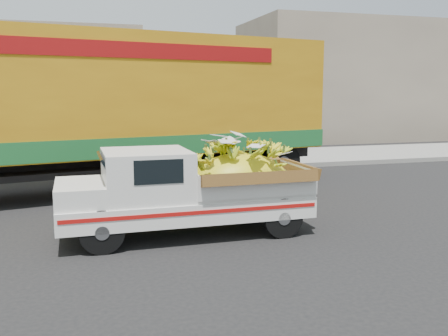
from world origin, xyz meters
name	(u,v)px	position (x,y,z in m)	size (l,w,h in m)	color
ground	(183,240)	(0.00, 0.00, 0.00)	(100.00, 100.00, 0.00)	black
curb	(135,172)	(0.00, 6.91, 0.07)	(60.00, 0.25, 0.15)	gray
sidewalk	(128,163)	(0.00, 9.01, 0.07)	(60.00, 4.00, 0.14)	gray
building_right	(376,82)	(14.00, 15.91, 3.00)	(14.00, 6.00, 6.00)	gray
pickup_truck	(204,188)	(0.45, 0.32, 0.80)	(4.24, 1.58, 1.48)	black
semi_trailer	(95,105)	(-1.17, 4.47, 2.12)	(12.08, 4.81, 3.80)	black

